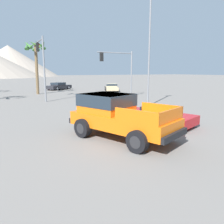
{
  "coord_description": "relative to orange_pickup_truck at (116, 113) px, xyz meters",
  "views": [
    {
      "loc": [
        -5.02,
        -8.43,
        2.93
      ],
      "look_at": [
        -0.2,
        0.57,
        1.03
      ],
      "focal_mm": 35.0,
      "sensor_mm": 36.0,
      "label": 1
    }
  ],
  "objects": [
    {
      "name": "parked_car_tan",
      "position": [
        10.89,
        20.9,
        -0.5
      ],
      "size": [
        3.34,
        4.64,
        1.15
      ],
      "rotation": [
        0.0,
        0.0,
        5.87
      ],
      "color": "tan",
      "rests_on": "ground_plane"
    },
    {
      "name": "ground_plane",
      "position": [
        0.34,
        0.08,
        -1.09
      ],
      "size": [
        320.0,
        320.0,
        0.0
      ],
      "primitive_type": "plane",
      "color": "slate"
    },
    {
      "name": "red_convertible_car",
      "position": [
        3.17,
        1.12,
        -0.68
      ],
      "size": [
        3.18,
        4.73,
        1.02
      ],
      "rotation": [
        0.0,
        0.0,
        0.34
      ],
      "color": "#B21419",
      "rests_on": "ground_plane"
    },
    {
      "name": "palm_tree_short",
      "position": [
        0.21,
        21.3,
        4.09
      ],
      "size": [
        2.83,
        2.86,
        6.8
      ],
      "color": "brown",
      "rests_on": "ground_plane"
    },
    {
      "name": "traffic_light_main",
      "position": [
        -0.37,
        14.63,
        3.18
      ],
      "size": [
        0.38,
        3.37,
        6.18
      ],
      "rotation": [
        0.0,
        0.0,
        1.57
      ],
      "color": "slate",
      "rests_on": "ground_plane"
    },
    {
      "name": "orange_pickup_truck",
      "position": [
        0.0,
        0.0,
        0.0
      ],
      "size": [
        3.63,
        5.38,
        1.92
      ],
      "rotation": [
        0.0,
        0.0,
        0.37
      ],
      "color": "orange",
      "rests_on": "ground_plane"
    },
    {
      "name": "street_lamp_post",
      "position": [
        6.66,
        6.41,
        4.27
      ],
      "size": [
        0.9,
        0.24,
        9.12
      ],
      "color": "slate",
      "rests_on": "ground_plane"
    },
    {
      "name": "parked_car_dark",
      "position": [
        4.48,
        27.17,
        -0.5
      ],
      "size": [
        4.59,
        3.77,
        1.15
      ],
      "rotation": [
        0.0,
        0.0,
        5.25
      ],
      "color": "#232328",
      "rests_on": "ground_plane"
    },
    {
      "name": "traffic_light_crosswalk",
      "position": [
        7.72,
        13.34,
        2.6
      ],
      "size": [
        4.44,
        0.38,
        5.2
      ],
      "rotation": [
        0.0,
        0.0,
        3.14
      ],
      "color": "slate",
      "rests_on": "ground_plane"
    }
  ]
}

